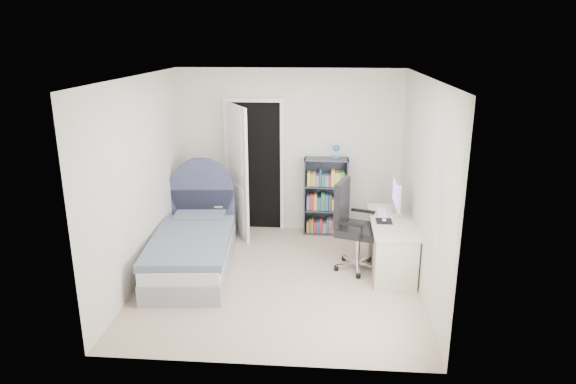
# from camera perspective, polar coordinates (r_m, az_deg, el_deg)

# --- Properties ---
(room_shell) EXTENTS (3.50, 3.70, 2.60)m
(room_shell) POSITION_cam_1_polar(r_m,az_deg,el_deg) (6.15, -1.01, 0.95)
(room_shell) COLOR tan
(room_shell) RESTS_ON ground
(door) EXTENTS (0.92, 0.74, 2.06)m
(door) POSITION_cam_1_polar(r_m,az_deg,el_deg) (7.77, -4.94, 2.66)
(door) COLOR black
(door) RESTS_ON ground
(bed) EXTENTS (1.15, 2.14, 1.27)m
(bed) POSITION_cam_1_polar(r_m,az_deg,el_deg) (6.90, -10.46, -5.98)
(bed) COLOR gray
(bed) RESTS_ON ground
(nightstand) EXTENTS (0.44, 0.44, 0.64)m
(nightstand) POSITION_cam_1_polar(r_m,az_deg,el_deg) (7.89, -8.61, -1.90)
(nightstand) COLOR #D7AB84
(nightstand) RESTS_ON ground
(floor_lamp) EXTENTS (0.18, 0.18, 1.27)m
(floor_lamp) POSITION_cam_1_polar(r_m,az_deg,el_deg) (7.97, -5.86, -0.88)
(floor_lamp) COLOR silver
(floor_lamp) RESTS_ON ground
(bookcase) EXTENTS (0.66, 0.28, 1.41)m
(bookcase) POSITION_cam_1_polar(r_m,az_deg,el_deg) (7.88, 4.28, -0.78)
(bookcase) COLOR #3C4252
(bookcase) RESTS_ON ground
(desk) EXTENTS (0.55, 1.38, 1.13)m
(desk) POSITION_cam_1_polar(r_m,az_deg,el_deg) (6.86, 11.37, -5.44)
(desk) COLOR beige
(desk) RESTS_ON ground
(office_chair) EXTENTS (0.66, 0.67, 1.18)m
(office_chair) POSITION_cam_1_polar(r_m,az_deg,el_deg) (6.69, 7.10, -3.25)
(office_chair) COLOR silver
(office_chair) RESTS_ON ground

